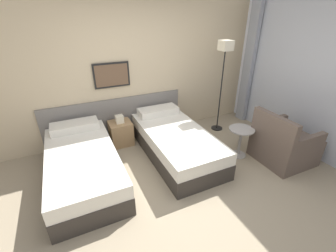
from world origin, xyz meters
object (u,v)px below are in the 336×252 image
Objects in this scene: side_table at (241,137)px; bed_near_door at (83,164)px; floor_lamp at (224,59)px; bed_near_window at (175,141)px; nightstand at (121,133)px; armchair at (283,145)px.

bed_near_door is at bearing 168.40° from side_table.
bed_near_door is at bearing -170.34° from floor_lamp.
nightstand is at bearing 135.65° from bed_near_window.
floor_lamp is (2.82, 0.48, 1.24)m from bed_near_door.
bed_near_window is 2.25× the size of armchair.
bed_near_window is 1.08m from nightstand.
nightstand reaches higher than side_table.
nightstand is 2.88m from armchair.
armchair is (0.56, -0.42, -0.08)m from side_table.
floor_lamp is at bearing 12.03° from armchair.
bed_near_door reaches higher than side_table.
bed_near_window is at bearing 152.39° from side_table.
bed_near_window is 1.10× the size of floor_lamp.
floor_lamp reaches higher than side_table.
bed_near_window is (1.55, 0.00, 0.00)m from bed_near_door.
armchair reaches higher than nightstand.
armchair is at bearing -78.87° from floor_lamp.
side_table is (1.77, -1.28, 0.13)m from nightstand.
side_table is at bearing -105.43° from floor_lamp.
armchair is (2.33, -1.70, 0.06)m from nightstand.
floor_lamp is at bearing 9.66° from bed_near_door.
side_table is at bearing -35.81° from nightstand.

